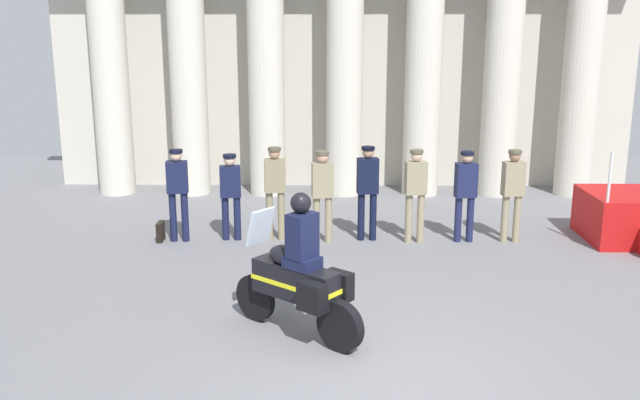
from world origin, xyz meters
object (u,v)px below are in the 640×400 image
officer_in_row_2 (275,186)px  officer_in_row_4 (368,185)px  officer_in_row_1 (231,190)px  motorcycle_with_rider (300,277)px  officer_in_row_6 (466,189)px  briefcase_on_ground (161,232)px  officer_in_row_0 (178,188)px  officer_in_row_7 (513,188)px  officer_in_row_3 (322,189)px  officer_in_row_5 (416,188)px

officer_in_row_2 → officer_in_row_4: officer_in_row_4 is taller
officer_in_row_1 → officer_in_row_4: size_ratio=0.92×
officer_in_row_4 → motorcycle_with_rider: 4.34m
officer_in_row_2 → officer_in_row_6: officer_in_row_2 is taller
officer_in_row_1 → officer_in_row_4: (2.52, 0.02, 0.09)m
briefcase_on_ground → officer_in_row_1: bearing=4.6°
officer_in_row_0 → officer_in_row_7: 6.10m
officer_in_row_2 → officer_in_row_7: (4.33, -0.08, -0.02)m
officer_in_row_3 → officer_in_row_4: bearing=-177.1°
officer_in_row_0 → officer_in_row_3: 2.64m
officer_in_row_3 → motorcycle_with_rider: motorcycle_with_rider is taller
officer_in_row_1 → officer_in_row_3: bearing=168.0°
officer_in_row_3 → officer_in_row_5: officer_in_row_5 is taller
officer_in_row_6 → motorcycle_with_rider: 5.01m
officer_in_row_7 → briefcase_on_ground: size_ratio=4.77×
officer_in_row_0 → motorcycle_with_rider: motorcycle_with_rider is taller
officer_in_row_4 → briefcase_on_ground: 3.92m
officer_in_row_0 → officer_in_row_2: size_ratio=0.99×
officer_in_row_3 → motorcycle_with_rider: size_ratio=0.89×
officer_in_row_0 → officer_in_row_2: bearing=176.0°
officer_in_row_3 → briefcase_on_ground: size_ratio=4.72×
officer_in_row_1 → motorcycle_with_rider: motorcycle_with_rider is taller
officer_in_row_3 → officer_in_row_5: 1.69m
officer_in_row_0 → motorcycle_with_rider: bearing=112.9°
officer_in_row_0 → officer_in_row_6: size_ratio=1.02×
officer_in_row_4 → briefcase_on_ground: (-3.82, -0.13, -0.86)m
officer_in_row_2 → officer_in_row_4: 1.70m
officer_in_row_1 → officer_in_row_7: (5.15, -0.07, 0.06)m
officer_in_row_3 → officer_in_row_4: 0.84m
officer_in_row_1 → officer_in_row_0: bearing=-1.4°
officer_in_row_1 → officer_in_row_5: officer_in_row_5 is taller
officer_in_row_1 → motorcycle_with_rider: 4.42m
officer_in_row_4 → officer_in_row_7: size_ratio=1.02×
officer_in_row_3 → officer_in_row_7: bearing=173.5°
officer_in_row_7 → officer_in_row_5: bearing=-5.6°
officer_in_row_0 → briefcase_on_ground: (-0.36, -0.00, -0.84)m
officer_in_row_2 → motorcycle_with_rider: bearing=91.0°
officer_in_row_0 → officer_in_row_6: bearing=172.9°
officer_in_row_1 → officer_in_row_5: 3.38m
officer_in_row_2 → officer_in_row_3: officer_in_row_2 is taller
officer_in_row_6 → officer_in_row_7: officer_in_row_7 is taller
officer_in_row_5 → officer_in_row_0: bearing=-7.9°
officer_in_row_0 → briefcase_on_ground: size_ratio=4.77×
officer_in_row_1 → officer_in_row_3: 1.70m
officer_in_row_2 → motorcycle_with_rider: 4.24m
motorcycle_with_rider → officer_in_row_5: bearing=-76.6°
officer_in_row_3 → officer_in_row_6: 2.61m
officer_in_row_1 → motorcycle_with_rider: (1.45, -4.18, -0.16)m
officer_in_row_3 → officer_in_row_4: size_ratio=0.97×
officer_in_row_1 → officer_in_row_6: (4.30, -0.06, 0.04)m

